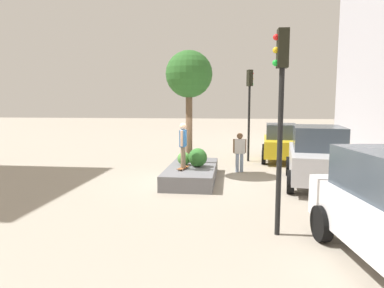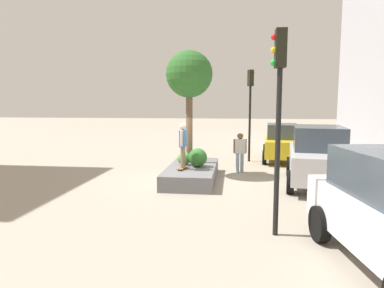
{
  "view_description": "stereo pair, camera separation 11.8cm",
  "coord_description": "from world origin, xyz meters",
  "px_view_note": "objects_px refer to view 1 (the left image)",
  "views": [
    {
      "loc": [
        12.88,
        1.72,
        3.06
      ],
      "look_at": [
        -0.49,
        0.16,
        1.47
      ],
      "focal_mm": 31.48,
      "sensor_mm": 36.0,
      "label": 1
    },
    {
      "loc": [
        12.86,
        1.84,
        3.06
      ],
      "look_at": [
        -0.49,
        0.16,
        1.47
      ],
      "focal_mm": 31.48,
      "sensor_mm": 36.0,
      "label": 2
    }
  ],
  "objects_px": {
    "plaza_tree": "(189,76)",
    "traffic_light_corner": "(281,98)",
    "taxi_cab": "(281,142)",
    "sedan_parked": "(318,155)",
    "planter_ledge": "(192,173)",
    "skateboarder": "(183,142)",
    "passerby_with_bag": "(240,150)",
    "traffic_light_median": "(249,100)",
    "skateboard": "(183,168)"
  },
  "relations": [
    {
      "from": "planter_ledge",
      "to": "traffic_light_median",
      "type": "bearing_deg",
      "value": 152.75
    },
    {
      "from": "plaza_tree",
      "to": "traffic_light_corner",
      "type": "distance_m",
      "value": 7.12
    },
    {
      "from": "taxi_cab",
      "to": "traffic_light_corner",
      "type": "bearing_deg",
      "value": -8.45
    },
    {
      "from": "traffic_light_corner",
      "to": "traffic_light_median",
      "type": "height_order",
      "value": "traffic_light_median"
    },
    {
      "from": "passerby_with_bag",
      "to": "sedan_parked",
      "type": "bearing_deg",
      "value": 54.36
    },
    {
      "from": "passerby_with_bag",
      "to": "plaza_tree",
      "type": "bearing_deg",
      "value": -66.44
    },
    {
      "from": "skateboard",
      "to": "passerby_with_bag",
      "type": "bearing_deg",
      "value": 139.37
    },
    {
      "from": "taxi_cab",
      "to": "skateboard",
      "type": "bearing_deg",
      "value": -36.73
    },
    {
      "from": "plaza_tree",
      "to": "passerby_with_bag",
      "type": "bearing_deg",
      "value": 113.56
    },
    {
      "from": "plaza_tree",
      "to": "skateboarder",
      "type": "relative_size",
      "value": 2.76
    },
    {
      "from": "sedan_parked",
      "to": "skateboarder",
      "type": "bearing_deg",
      "value": -84.43
    },
    {
      "from": "skateboarder",
      "to": "passerby_with_bag",
      "type": "relative_size",
      "value": 0.96
    },
    {
      "from": "traffic_light_median",
      "to": "planter_ledge",
      "type": "bearing_deg",
      "value": -27.25
    },
    {
      "from": "planter_ledge",
      "to": "skateboarder",
      "type": "distance_m",
      "value": 1.55
    },
    {
      "from": "skateboarder",
      "to": "sedan_parked",
      "type": "xyz_separation_m",
      "value": [
        -0.5,
        5.11,
        -0.5
      ]
    },
    {
      "from": "plaza_tree",
      "to": "traffic_light_median",
      "type": "xyz_separation_m",
      "value": [
        -3.97,
        2.74,
        -0.96
      ]
    },
    {
      "from": "traffic_light_corner",
      "to": "traffic_light_median",
      "type": "xyz_separation_m",
      "value": [
        -10.4,
        -0.16,
        0.09
      ]
    },
    {
      "from": "taxi_cab",
      "to": "traffic_light_median",
      "type": "bearing_deg",
      "value": -74.76
    },
    {
      "from": "taxi_cab",
      "to": "passerby_with_bag",
      "type": "bearing_deg",
      "value": -33.58
    },
    {
      "from": "skateboard",
      "to": "taxi_cab",
      "type": "relative_size",
      "value": 0.19
    },
    {
      "from": "skateboarder",
      "to": "passerby_with_bag",
      "type": "distance_m",
      "value": 3.45
    },
    {
      "from": "sedan_parked",
      "to": "traffic_light_median",
      "type": "bearing_deg",
      "value": -155.29
    },
    {
      "from": "skateboarder",
      "to": "traffic_light_corner",
      "type": "xyz_separation_m",
      "value": [
        4.8,
        2.92,
        1.57
      ]
    },
    {
      "from": "skateboarder",
      "to": "sedan_parked",
      "type": "distance_m",
      "value": 5.16
    },
    {
      "from": "traffic_light_median",
      "to": "sedan_parked",
      "type": "bearing_deg",
      "value": 24.71
    },
    {
      "from": "skateboard",
      "to": "traffic_light_median",
      "type": "height_order",
      "value": "traffic_light_median"
    },
    {
      "from": "skateboard",
      "to": "taxi_cab",
      "type": "distance_m",
      "value": 7.6
    },
    {
      "from": "passerby_with_bag",
      "to": "planter_ledge",
      "type": "bearing_deg",
      "value": -46.62
    },
    {
      "from": "taxi_cab",
      "to": "traffic_light_median",
      "type": "height_order",
      "value": "traffic_light_median"
    },
    {
      "from": "skateboard",
      "to": "taxi_cab",
      "type": "xyz_separation_m",
      "value": [
        -6.08,
        4.54,
        0.38
      ]
    },
    {
      "from": "skateboard",
      "to": "planter_ledge",
      "type": "bearing_deg",
      "value": 160.6
    },
    {
      "from": "plaza_tree",
      "to": "traffic_light_median",
      "type": "distance_m",
      "value": 4.92
    },
    {
      "from": "plaza_tree",
      "to": "planter_ledge",
      "type": "bearing_deg",
      "value": 14.44
    },
    {
      "from": "skateboarder",
      "to": "traffic_light_median",
      "type": "relative_size",
      "value": 0.35
    },
    {
      "from": "planter_ledge",
      "to": "plaza_tree",
      "type": "bearing_deg",
      "value": -165.56
    },
    {
      "from": "traffic_light_median",
      "to": "passerby_with_bag",
      "type": "relative_size",
      "value": 2.73
    },
    {
      "from": "traffic_light_corner",
      "to": "taxi_cab",
      "type": "bearing_deg",
      "value": 171.55
    },
    {
      "from": "traffic_light_median",
      "to": "traffic_light_corner",
      "type": "bearing_deg",
      "value": 0.86
    },
    {
      "from": "taxi_cab",
      "to": "traffic_light_corner",
      "type": "height_order",
      "value": "traffic_light_corner"
    },
    {
      "from": "skateboard",
      "to": "sedan_parked",
      "type": "xyz_separation_m",
      "value": [
        -0.5,
        5.11,
        0.5
      ]
    },
    {
      "from": "planter_ledge",
      "to": "plaza_tree",
      "type": "height_order",
      "value": "plaza_tree"
    },
    {
      "from": "sedan_parked",
      "to": "taxi_cab",
      "type": "bearing_deg",
      "value": -174.13
    },
    {
      "from": "traffic_light_corner",
      "to": "traffic_light_median",
      "type": "distance_m",
      "value": 10.4
    },
    {
      "from": "plaza_tree",
      "to": "taxi_cab",
      "type": "height_order",
      "value": "plaza_tree"
    },
    {
      "from": "skateboarder",
      "to": "taxi_cab",
      "type": "height_order",
      "value": "skateboarder"
    },
    {
      "from": "taxi_cab",
      "to": "sedan_parked",
      "type": "height_order",
      "value": "sedan_parked"
    },
    {
      "from": "traffic_light_corner",
      "to": "passerby_with_bag",
      "type": "distance_m",
      "value": 7.72
    },
    {
      "from": "planter_ledge",
      "to": "passerby_with_bag",
      "type": "xyz_separation_m",
      "value": [
        -1.85,
        1.95,
        0.74
      ]
    },
    {
      "from": "skateboarder",
      "to": "traffic_light_corner",
      "type": "distance_m",
      "value": 5.83
    },
    {
      "from": "plaza_tree",
      "to": "sedan_parked",
      "type": "distance_m",
      "value": 6.07
    }
  ]
}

